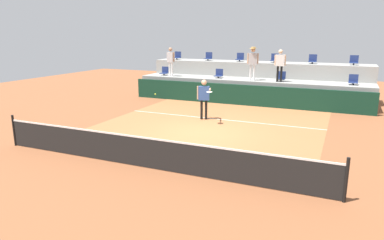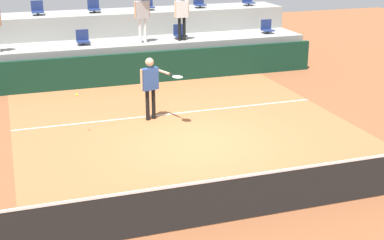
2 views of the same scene
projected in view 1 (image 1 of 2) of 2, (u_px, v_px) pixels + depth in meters
ground_plane at (200, 133)px, 13.53m from camera, size 40.00×40.00×0.00m
court_inner_paint at (209, 127)px, 14.41m from camera, size 9.00×10.00×0.01m
court_service_line at (220, 119)px, 15.66m from camera, size 9.00×0.06×0.00m
tennis_net at (146, 151)px, 9.85m from camera, size 10.48×0.08×1.07m
sponsor_backboard at (243, 95)px, 18.73m from camera, size 13.00×0.16×1.10m
seating_tier_lower at (249, 90)px, 19.87m from camera, size 13.00×1.80×1.25m
seating_tier_upper at (257, 79)px, 21.37m from camera, size 13.00×1.80×2.10m
stadium_chair_lower_far_left at (165, 72)px, 21.71m from camera, size 0.44×0.40×0.52m
stadium_chair_lower_left at (219, 74)px, 20.31m from camera, size 0.44×0.40×0.52m
stadium_chair_lower_right at (281, 77)px, 18.91m from camera, size 0.44×0.40×0.52m
stadium_chair_lower_far_right at (353, 80)px, 17.52m from camera, size 0.44×0.40×0.52m
stadium_chair_upper_far_left at (177, 56)px, 23.10m from camera, size 0.44×0.40×0.52m
stadium_chair_upper_left at (208, 57)px, 22.24m from camera, size 0.44×0.40×0.52m
stadium_chair_upper_mid_left at (240, 58)px, 21.43m from camera, size 0.44×0.40×0.52m
stadium_chair_upper_mid_right at (275, 59)px, 20.60m from camera, size 0.44×0.40×0.52m
stadium_chair_upper_right at (313, 60)px, 19.77m from camera, size 0.44×0.40×0.52m
stadium_chair_upper_far_right at (354, 61)px, 18.93m from camera, size 0.44×0.40×0.52m
tennis_player at (204, 95)px, 15.39m from camera, size 1.03×1.15×1.79m
spectator_in_white at (171, 59)px, 20.92m from camera, size 0.60×0.29×1.71m
spectator_with_hat at (253, 60)px, 18.94m from camera, size 0.61×0.51×1.82m
spectator_in_grey at (280, 62)px, 18.40m from camera, size 0.60×0.26×1.70m
tennis_ball at (155, 94)px, 15.67m from camera, size 0.07×0.07×0.07m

